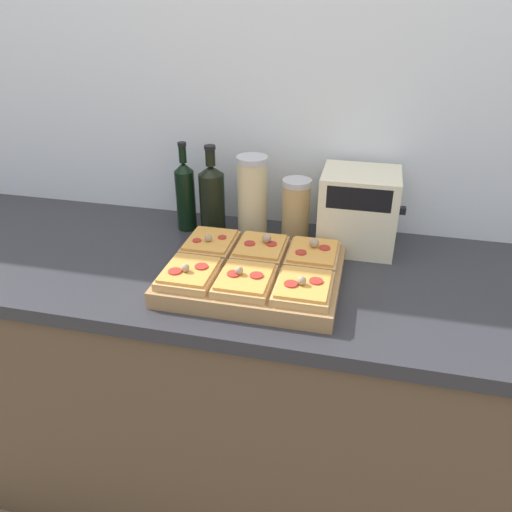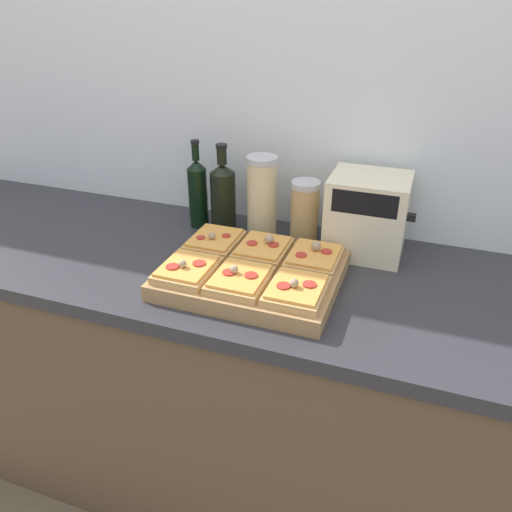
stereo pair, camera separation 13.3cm
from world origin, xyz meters
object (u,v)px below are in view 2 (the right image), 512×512
(grain_jar_short, at_px, (305,212))
(olive_oil_bottle, at_px, (198,192))
(wine_bottle, at_px, (223,196))
(grain_jar_tall, at_px, (262,197))
(toaster_oven, at_px, (367,215))
(cutting_board, at_px, (252,275))

(grain_jar_short, bearing_deg, olive_oil_bottle, 180.00)
(wine_bottle, distance_m, grain_jar_tall, 0.13)
(olive_oil_bottle, bearing_deg, wine_bottle, -0.00)
(grain_jar_short, distance_m, toaster_oven, 0.19)
(olive_oil_bottle, distance_m, toaster_oven, 0.54)
(wine_bottle, distance_m, grain_jar_short, 0.27)
(cutting_board, relative_size, olive_oil_bottle, 1.60)
(olive_oil_bottle, bearing_deg, grain_jar_short, 0.00)
(grain_jar_short, bearing_deg, toaster_oven, -0.26)
(grain_jar_tall, relative_size, toaster_oven, 1.05)
(cutting_board, bearing_deg, olive_oil_bottle, 135.80)
(wine_bottle, distance_m, toaster_oven, 0.45)
(grain_jar_tall, height_order, grain_jar_short, grain_jar_tall)
(olive_oil_bottle, bearing_deg, toaster_oven, -0.09)
(cutting_board, relative_size, wine_bottle, 1.62)
(cutting_board, xyz_separation_m, grain_jar_short, (0.07, 0.28, 0.08))
(olive_oil_bottle, xyz_separation_m, toaster_oven, (0.54, -0.00, 0.00))
(olive_oil_bottle, xyz_separation_m, grain_jar_short, (0.35, 0.00, -0.02))
(olive_oil_bottle, bearing_deg, grain_jar_tall, 0.00)
(wine_bottle, xyz_separation_m, grain_jar_short, (0.27, 0.00, -0.02))
(cutting_board, relative_size, grain_jar_short, 2.32)
(olive_oil_bottle, xyz_separation_m, grain_jar_tall, (0.22, 0.00, 0.01))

